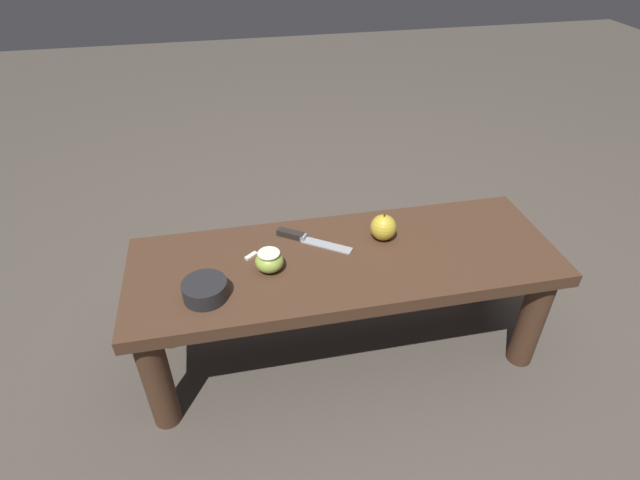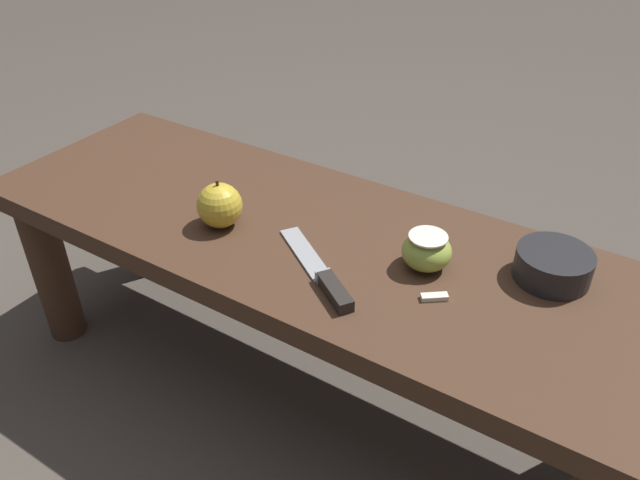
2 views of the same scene
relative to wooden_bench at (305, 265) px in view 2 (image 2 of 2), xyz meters
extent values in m
plane|color=#4C443D|center=(0.00, 0.00, -0.31)|extent=(8.00, 8.00, 0.00)
cube|color=#472D1E|center=(0.00, 0.00, 0.06)|extent=(1.23, 0.43, 0.04)
cylinder|color=#472D1E|center=(-0.56, -0.15, -0.14)|extent=(0.08, 0.08, 0.35)
cylinder|color=#472D1E|center=(0.56, -0.15, -0.14)|extent=(0.08, 0.08, 0.35)
cylinder|color=#472D1E|center=(0.56, 0.15, -0.14)|extent=(0.08, 0.08, 0.35)
cube|color=#9EA0A5|center=(-0.04, 0.06, 0.08)|extent=(0.14, 0.11, 0.00)
cube|color=#9EA0A5|center=(-0.10, 0.10, 0.09)|extent=(0.02, 0.03, 0.02)
cube|color=#282321|center=(-0.14, 0.13, 0.09)|extent=(0.08, 0.07, 0.02)
sphere|color=gold|center=(0.13, 0.07, 0.12)|extent=(0.08, 0.08, 0.08)
cylinder|color=#4C3319|center=(0.13, 0.07, 0.16)|extent=(0.01, 0.01, 0.01)
ellipsoid|color=#9EB747|center=(-0.22, -0.01, 0.11)|extent=(0.08, 0.08, 0.06)
cylinder|color=white|center=(-0.22, -0.01, 0.13)|extent=(0.06, 0.06, 0.00)
cube|color=white|center=(-0.27, 0.05, 0.08)|extent=(0.04, 0.04, 0.01)
cylinder|color=#232326|center=(-0.40, -0.09, 0.10)|extent=(0.12, 0.12, 0.05)
camera|label=1|loc=(-0.30, -1.09, 0.96)|focal=28.00mm
camera|label=2|loc=(-0.51, 0.74, 0.67)|focal=35.00mm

